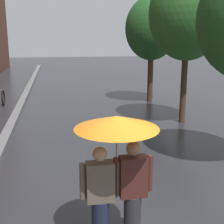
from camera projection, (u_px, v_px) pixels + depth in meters
The scene contains 4 objects.
kerb_strip at pixel (21, 105), 14.13m from camera, with size 0.30×36.00×0.12m, color slate.
street_tree_1 at pixel (188, 14), 10.68m from camera, with size 2.63×2.63×5.35m.
street_tree_2 at pixel (152, 29), 14.32m from camera, with size 2.39×2.39×4.79m.
couple_under_umbrella at pixel (117, 160), 4.51m from camera, with size 1.20×1.20×2.04m.
Camera 1 is at (-1.56, -4.30, 3.15)m, focal length 50.78 mm.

